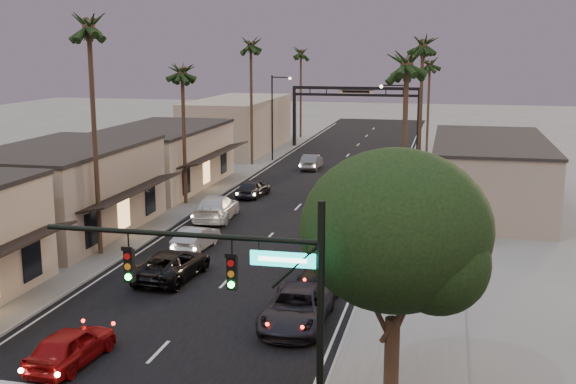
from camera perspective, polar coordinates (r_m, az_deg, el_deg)
The scene contains 30 objects.
ground at distance 57.43m, azimuth 1.41°, elevation -0.56°, with size 200.00×200.00×0.00m, color slate.
road at distance 62.25m, azimuth 2.31°, elevation 0.38°, with size 14.00×120.00×0.02m, color black.
sidewalk_left at distance 71.15m, azimuth -4.21°, elevation 1.80°, with size 5.00×92.00×0.12m, color slate.
sidewalk_right at distance 68.16m, azimuth 11.27°, elevation 1.18°, with size 5.00×92.00×0.12m, color slate.
storefront_mid at distance 48.45m, azimuth -17.22°, elevation -0.02°, with size 8.00×14.00×5.50m, color gray.
storefront_far at distance 62.64m, azimuth -9.97°, elevation 2.60°, with size 8.00×16.00×5.00m, color #C1AD94.
storefront_dist at distance 84.08m, azimuth -3.96°, elevation 5.32°, with size 8.00×20.00×6.00m, color gray.
building_right at distance 55.99m, azimuth 15.62°, elevation 1.30°, with size 8.00×18.00×5.00m, color gray.
traffic_signal at distance 20.97m, azimuth -2.60°, elevation -7.73°, with size 8.51×0.22×7.80m.
corner_tree at distance 23.37m, azimuth 8.66°, elevation -3.53°, with size 6.20×6.20×8.80m.
arch at distance 86.04m, azimuth 5.38°, elevation 7.13°, with size 15.20×0.40×7.27m.
streetlight_right at distance 60.59m, azimuth 8.83°, elevation 5.04°, with size 2.13×0.30×9.00m.
streetlight_left at distance 75.54m, azimuth -1.06°, elevation 6.43°, with size 2.13×0.30×9.00m.
palm_lb at distance 41.95m, azimuth -15.50°, elevation 13.00°, with size 3.20×3.20×15.20m.
palm_lc at distance 54.73m, azimuth -8.37°, elevation 9.78°, with size 3.20×3.20×12.20m.
palm_ld at distance 72.77m, azimuth -2.96°, elevation 11.81°, with size 3.20×3.20×14.20m.
palm_ra at distance 39.17m, azimuth 9.40°, elevation 10.55°, with size 3.20×3.20×13.20m.
palm_rb at distance 59.14m, azimuth 10.63°, elevation 11.71°, with size 3.20×3.20×14.20m.
palm_rc at distance 79.14m, azimuth 11.16°, elevation 10.17°, with size 3.20×3.20×12.20m.
palm_far at distance 95.06m, azimuth 1.02°, elevation 11.15°, with size 3.20×3.20×13.20m.
oncoming_red at distance 29.33m, azimuth -16.78°, elevation -11.57°, with size 1.75×4.34×1.48m, color maroon.
oncoming_pickup at distance 38.35m, azimuth -9.12°, elevation -5.68°, with size 2.52×5.47×1.52m, color black.
oncoming_silver at distance 43.53m, azimuth -7.29°, elevation -3.63°, with size 1.49×4.28×1.41m, color gray.
oncoming_white at distance 50.72m, azimuth -5.69°, elevation -1.24°, with size 2.42×5.95×1.73m, color silver.
oncoming_dgrey at distance 58.19m, azimuth -2.78°, elevation 0.32°, with size 1.72×4.28×1.46m, color black.
oncoming_grey_far at distance 71.32m, azimuth 1.87°, elevation 2.41°, with size 1.57×4.49×1.48m, color #545559.
curbside_near at distance 31.78m, azimuth 0.71°, elevation -9.13°, with size 2.63×5.71×1.59m, color black.
curbside_black at distance 37.21m, azimuth 3.15°, elevation -6.03°, with size 2.22×5.46×1.58m, color black.
curbside_grey at distance 46.50m, azimuth 4.26°, elevation -2.47°, with size 1.89×4.69×1.60m, color #46464B.
curbside_far at distance 67.43m, azimuth 6.40°, elevation 1.80°, with size 1.55×4.44×1.46m, color black.
Camera 1 is at (10.95, -15.09, 11.98)m, focal length 45.00 mm.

